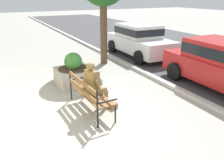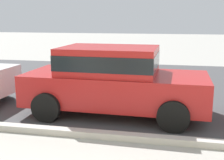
# 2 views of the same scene
# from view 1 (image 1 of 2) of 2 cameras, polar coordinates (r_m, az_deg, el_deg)

# --- Properties ---
(ground_plane) EXTENTS (80.00, 80.00, 0.00)m
(ground_plane) POSITION_cam_1_polar(r_m,az_deg,el_deg) (6.17, -4.45, -7.58)
(ground_plane) COLOR #9E9B93
(curb_stone) EXTENTS (60.00, 0.20, 0.12)m
(curb_stone) POSITION_cam_1_polar(r_m,az_deg,el_deg) (7.63, 15.93, -2.11)
(curb_stone) COLOR #B2AFA8
(curb_stone) RESTS_ON ground
(park_bench) EXTENTS (1.82, 0.60, 0.95)m
(park_bench) POSITION_cam_1_polar(r_m,az_deg,el_deg) (5.93, -6.07, -3.01)
(park_bench) COLOR brown
(park_bench) RESTS_ON ground
(bronze_statue_seated) EXTENTS (0.62, 0.88, 1.37)m
(bronze_statue_seated) POSITION_cam_1_polar(r_m,az_deg,el_deg) (5.90, -3.99, -1.73)
(bronze_statue_seated) COLOR olive
(bronze_statue_seated) RESTS_ON ground
(concrete_planter) EXTENTS (1.14, 1.14, 1.13)m
(concrete_planter) POSITION_cam_1_polar(r_m,az_deg,el_deg) (7.78, -9.57, 1.67)
(concrete_planter) COLOR #A8A399
(concrete_planter) RESTS_ON ground
(parked_car_white) EXTENTS (4.14, 1.99, 1.56)m
(parked_car_white) POSITION_cam_1_polar(r_m,az_deg,el_deg) (11.56, 6.82, 10.21)
(parked_car_white) COLOR silver
(parked_car_white) RESTS_ON ground
(parked_car_red) EXTENTS (4.14, 1.99, 1.56)m
(parked_car_red) POSITION_cam_1_polar(r_m,az_deg,el_deg) (8.14, 26.38, 3.74)
(parked_car_red) COLOR #B21E1E
(parked_car_red) RESTS_ON ground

